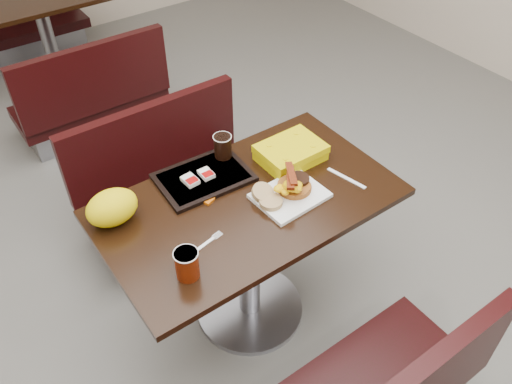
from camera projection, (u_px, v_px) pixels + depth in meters
floor at (250, 309)px, 2.62m from camera, size 6.00×7.00×0.01m
table_near at (249, 261)px, 2.37m from camera, size 1.20×0.70×0.75m
bench_near_s at (357, 380)px, 1.96m from camera, size 1.00×0.46×0.72m
bench_near_n at (174, 180)px, 2.80m from camera, size 1.00×0.46×0.72m
table_far at (49, 44)px, 3.93m from camera, size 1.20×0.70×0.75m
bench_far_s at (86, 85)px, 3.52m from camera, size 1.00×0.46×0.72m
bench_far_n at (21, 14)px, 4.36m from camera, size 1.00×0.46×0.72m
platter at (290, 196)px, 2.13m from camera, size 0.29×0.23×0.02m
pancake_stack at (294, 186)px, 2.13m from camera, size 0.14×0.14×0.03m
sausage_patty at (299, 179)px, 2.14m from camera, size 0.10×0.10×0.01m
scrambled_eggs at (289, 187)px, 2.07m from camera, size 0.10×0.09×0.05m
bacon_strips at (290, 177)px, 2.06m from camera, size 0.16×0.17×0.01m
muffin_bottom at (271, 202)px, 2.07m from camera, size 0.10×0.10×0.02m
muffin_top at (263, 192)px, 2.09m from camera, size 0.11×0.11×0.05m
coffee_cup_near at (187, 264)px, 1.80m from camera, size 0.10×0.10×0.11m
fork at (204, 245)px, 1.94m from camera, size 0.13×0.05×0.00m
knife at (346, 178)px, 2.21m from camera, size 0.06×0.19×0.00m
condiment_syrup at (208, 200)px, 2.11m from camera, size 0.05×0.05×0.01m
condiment_ketchup at (226, 188)px, 2.16m from camera, size 0.04×0.03×0.01m
tray at (204, 177)px, 2.21m from camera, size 0.39×0.29×0.02m
hashbrown_sleeve_left at (190, 180)px, 2.17m from camera, size 0.06×0.08×0.02m
hashbrown_sleeve_right at (206, 174)px, 2.20m from camera, size 0.05×0.07×0.02m
coffee_cup_far at (223, 146)px, 2.27m from camera, size 0.08×0.08×0.10m
clamshell at (291, 153)px, 2.29m from camera, size 0.28×0.21×0.07m
paper_bag at (112, 208)px, 1.99m from camera, size 0.22×0.18×0.14m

